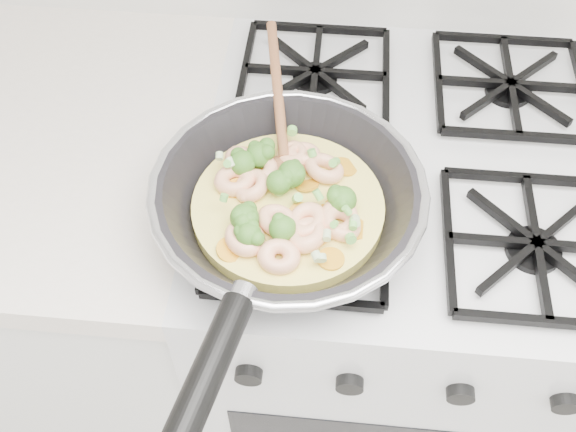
{
  "coord_description": "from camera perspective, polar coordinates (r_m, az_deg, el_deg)",
  "views": [
    {
      "loc": [
        -0.12,
        1.05,
        1.6
      ],
      "look_at": [
        -0.16,
        1.56,
        0.93
      ],
      "focal_mm": 41.21,
      "sensor_mm": 36.0,
      "label": 1
    }
  ],
  "objects": [
    {
      "name": "skillet",
      "position": [
        0.81,
        -0.16,
        1.16
      ],
      "size": [
        0.34,
        0.62,
        0.09
      ],
      "rotation": [
        0.0,
        0.0,
        -0.35
      ],
      "color": "black",
      "rests_on": "stove"
    },
    {
      "name": "stove",
      "position": [
        1.32,
        7.82,
        -8.01
      ],
      "size": [
        0.6,
        0.6,
        0.92
      ],
      "color": "silver",
      "rests_on": "ground"
    }
  ]
}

